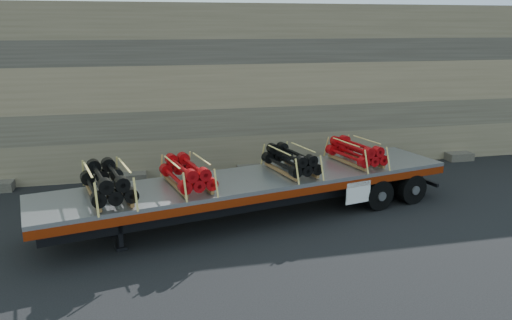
{
  "coord_description": "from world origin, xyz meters",
  "views": [
    {
      "loc": [
        -2.48,
        -15.21,
        6.12
      ],
      "look_at": [
        1.28,
        0.81,
        1.68
      ],
      "focal_mm": 35.0,
      "sensor_mm": 36.0,
      "label": 1
    }
  ],
  "objects_px": {
    "bundle_midrear": "(291,161)",
    "bundle_midfront": "(187,174)",
    "bundle_front": "(108,183)",
    "trailer": "(254,197)",
    "bundle_rear": "(356,152)"
  },
  "relations": [
    {
      "from": "bundle_midrear",
      "to": "bundle_midfront",
      "type": "bearing_deg",
      "value": 180.0
    },
    {
      "from": "bundle_front",
      "to": "bundle_midfront",
      "type": "height_order",
      "value": "bundle_front"
    },
    {
      "from": "bundle_front",
      "to": "bundle_midrear",
      "type": "xyz_separation_m",
      "value": [
        5.81,
        1.27,
        -0.04
      ]
    },
    {
      "from": "trailer",
      "to": "bundle_rear",
      "type": "bearing_deg",
      "value": -0.0
    },
    {
      "from": "trailer",
      "to": "bundle_midrear",
      "type": "distance_m",
      "value": 1.72
    },
    {
      "from": "bundle_front",
      "to": "bundle_midrear",
      "type": "distance_m",
      "value": 5.95
    },
    {
      "from": "bundle_front",
      "to": "bundle_midfront",
      "type": "distance_m",
      "value": 2.35
    },
    {
      "from": "bundle_front",
      "to": "bundle_rear",
      "type": "relative_size",
      "value": 1.11
    },
    {
      "from": "bundle_midfront",
      "to": "bundle_midrear",
      "type": "relative_size",
      "value": 1.02
    },
    {
      "from": "bundle_front",
      "to": "bundle_rear",
      "type": "distance_m",
      "value": 8.58
    },
    {
      "from": "trailer",
      "to": "bundle_midrear",
      "type": "xyz_separation_m",
      "value": [
        1.31,
        0.29,
        1.08
      ]
    },
    {
      "from": "bundle_front",
      "to": "bundle_midfront",
      "type": "xyz_separation_m",
      "value": [
        2.29,
        0.5,
        -0.03
      ]
    },
    {
      "from": "bundle_midfront",
      "to": "bundle_rear",
      "type": "height_order",
      "value": "bundle_midfront"
    },
    {
      "from": "bundle_front",
      "to": "bundle_midrear",
      "type": "relative_size",
      "value": 1.11
    },
    {
      "from": "bundle_midfront",
      "to": "bundle_midrear",
      "type": "distance_m",
      "value": 3.6
    }
  ]
}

